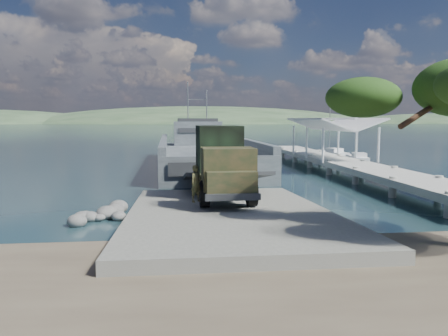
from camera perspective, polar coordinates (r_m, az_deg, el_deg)
ground at (r=23.53m, az=0.27°, el=-6.10°), size 1400.00×1400.00×0.00m
boat_ramp at (r=22.50m, az=0.55°, el=-6.03°), size 10.00×18.00×0.50m
shoreline_rocks at (r=24.16m, az=-14.73°, el=-5.99°), size 3.20×5.60×0.90m
distant_headlands at (r=585.22m, az=-0.93°, el=5.82°), size 1000.00×240.00×48.00m
pier at (r=44.55m, az=14.37°, el=1.67°), size 6.40×44.00×6.10m
landing_craft at (r=47.69m, az=-2.63°, el=1.29°), size 9.94×36.59×10.81m
military_truck at (r=25.98m, az=-0.36°, el=0.85°), size 3.11×9.11×4.19m
soldier at (r=22.27m, az=-3.64°, el=-3.05°), size 0.82×0.78×1.88m
sailboat_near at (r=54.86m, az=17.02°, el=1.14°), size 2.64×5.86×6.89m
sailboat_far at (r=60.72m, az=13.63°, el=1.75°), size 3.71×6.52×7.63m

